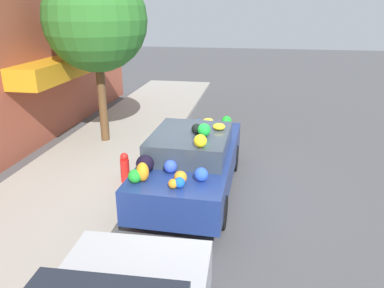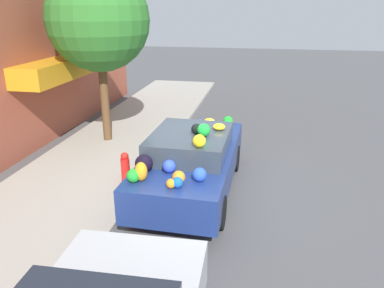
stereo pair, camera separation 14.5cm
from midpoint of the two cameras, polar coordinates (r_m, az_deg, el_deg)
ground_plane at (r=8.43m, az=-0.60°, el=-7.12°), size 60.00×60.00×0.00m
sidewalk_curb at (r=9.23m, az=-17.39°, el=-5.17°), size 24.00×3.20×0.11m
street_tree at (r=10.88m, az=-14.88°, el=17.77°), size 2.79×2.79×4.81m
fire_hydrant at (r=8.59m, az=-10.67°, el=-3.56°), size 0.20×0.20×0.70m
art_car at (r=8.06m, az=-0.59°, el=-2.46°), size 4.32×1.87×1.69m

